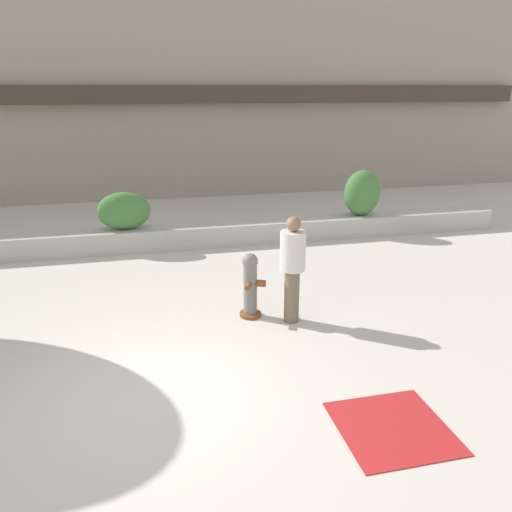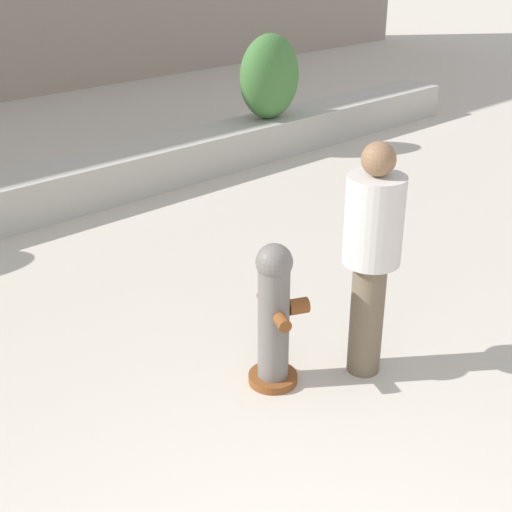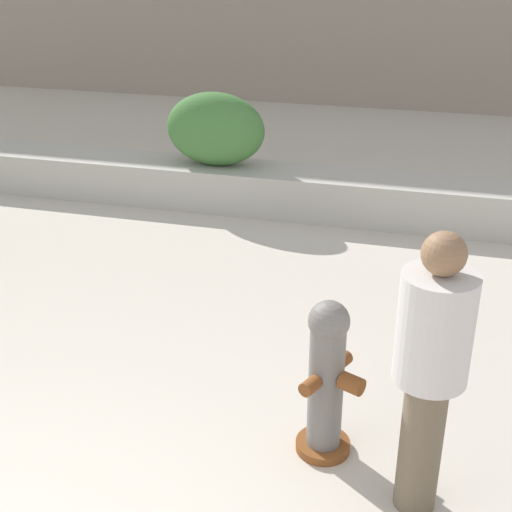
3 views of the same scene
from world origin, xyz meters
TOP-DOWN VIEW (x-y plane):
  - planter_wall_low at (0.00, 6.00)m, footprint 18.00×0.70m
  - hedge_bush_1 at (-0.35, 6.00)m, footprint 1.18×0.56m
  - fire_hydrant at (1.67, 1.93)m, footprint 0.48×0.47m
  - pedestrian at (2.27, 1.60)m, footprint 0.55×0.55m

SIDE VIEW (x-z plane):
  - planter_wall_low at x=0.00m, z-range 0.00..0.50m
  - fire_hydrant at x=1.67m, z-range 0.01..1.09m
  - hedge_bush_1 at x=-0.35m, z-range 0.50..1.36m
  - pedestrian at x=2.27m, z-range 0.12..1.85m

